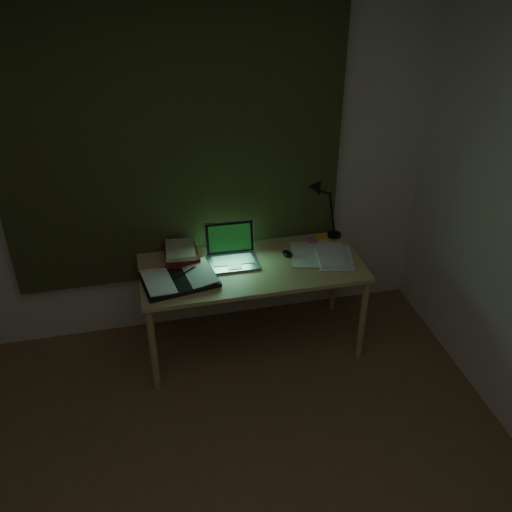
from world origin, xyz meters
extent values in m
cube|color=white|center=(0.00, 0.00, 2.50)|extent=(3.50, 4.00, 0.00)
cube|color=silver|center=(0.00, 2.00, 1.25)|extent=(3.50, 0.00, 2.50)
cube|color=#30351A|center=(0.00, 1.96, 1.45)|extent=(2.20, 0.06, 2.00)
ellipsoid|color=black|center=(0.69, 1.67, 0.69)|extent=(0.08, 0.10, 0.03)
cube|color=gold|center=(0.99, 1.84, 0.68)|extent=(0.11, 0.11, 0.02)
cube|color=pink|center=(0.91, 1.81, 0.68)|extent=(0.10, 0.10, 0.02)
camera|label=1|loc=(-0.24, -1.47, 2.71)|focal=40.00mm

